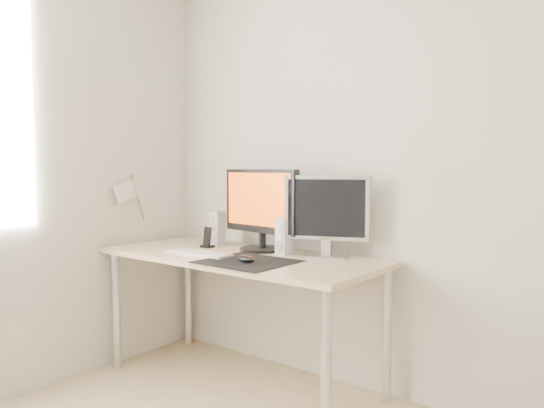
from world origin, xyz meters
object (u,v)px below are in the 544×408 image
Objects in this scene: second_monitor at (327,212)px; phone_dock at (207,241)px; mouse at (246,259)px; keyboard at (199,253)px; desk at (241,268)px; speaker_left at (218,228)px; main_monitor at (261,207)px; speaker_right at (284,236)px.

second_monitor reaches higher than phone_dock.
phone_dock is at bearing 154.58° from mouse.
second_monitor is at bearing 10.29° from phone_dock.
second_monitor reaches higher than keyboard.
mouse is 0.50m from second_monitor.
keyboard is at bearing -149.32° from second_monitor.
speaker_left reaches higher than desk.
phone_dock reaches higher than keyboard.
keyboard is (-0.60, -0.35, -0.23)m from second_monitor.
phone_dock reaches higher than mouse.
speaker_left is 1.70× the size of phone_dock.
keyboard is (-0.16, -0.16, 0.09)m from desk.
mouse is at bearing -33.44° from speaker_left.
main_monitor is 0.42m from second_monitor.
main_monitor is 0.41m from phone_dock.
speaker_left is 0.54m from speaker_right.
speaker_right is at bearing -4.83° from speaker_left.
desk is 0.34m from phone_dock.
second_monitor is at bearing 1.75° from speaker_left.
phone_dock is (-0.52, -0.07, -0.07)m from speaker_right.
speaker_right is 0.53m from phone_dock.
mouse is 0.23× the size of keyboard.
second_monitor reaches higher than speaker_left.
main_monitor reaches higher than mouse.
speaker_left reaches higher than phone_dock.
second_monitor is (0.43, 0.19, 0.32)m from desk.
main_monitor is at bearing -1.79° from speaker_left.
speaker_right is at bearing 90.68° from mouse.
keyboard is 3.41× the size of phone_dock.
second_monitor is 0.73m from keyboard.
phone_dock is at bearing -78.21° from speaker_left.
mouse is at bearing -61.23° from main_monitor.
main_monitor reaches higher than second_monitor.
phone_dock is (-0.33, -0.10, -0.22)m from main_monitor.
desk is 2.90× the size of main_monitor.
speaker_right is at bearing 7.30° from phone_dock.
speaker_right is at bearing 31.67° from desk.
desk is 3.79× the size of keyboard.
speaker_right is 1.70× the size of phone_dock.
main_monitor reaches higher than speaker_right.
speaker_right reaches higher than phone_dock.
mouse is 0.33m from speaker_right.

